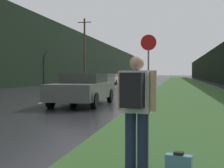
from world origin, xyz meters
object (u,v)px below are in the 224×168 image
car_passing_far (132,81)px  suitcase (179,165)px  hitchhiker_with_backpack (136,105)px  car_oncoming (112,79)px  car_passing_near (83,89)px  stop_sign (148,63)px

car_passing_far → suitcase: bearing=99.3°
hitchhiker_with_backpack → car_passing_far: size_ratio=0.39×
hitchhiker_with_backpack → car_oncoming: hitchhiker_with_backpack is taller
hitchhiker_with_backpack → car_passing_near: size_ratio=0.34×
hitchhiker_with_backpack → car_passing_far: hitchhiker_with_backpack is taller
stop_sign → hitchhiker_with_backpack: (0.57, -8.83, -0.89)m
stop_sign → car_oncoming: 28.64m
stop_sign → car_passing_far: 15.93m
suitcase → car_passing_far: car_passing_far is taller
stop_sign → car_passing_far: bearing=100.3°
suitcase → car_passing_far: bearing=110.5°
hitchhiker_with_backpack → car_passing_far: (-3.43, 24.46, -0.25)m
car_oncoming → stop_sign: bearing=-75.4°
stop_sign → suitcase: 9.15m
stop_sign → suitcase: bearing=-82.6°
car_passing_near → car_passing_far: bearing=-90.0°
stop_sign → car_oncoming: stop_sign is taller
suitcase → car_oncoming: bearing=114.2°
car_passing_near → car_oncoming: size_ratio=1.07×
car_passing_far → car_oncoming: bearing=-70.0°
suitcase → car_oncoming: (-8.38, 36.61, 0.56)m
hitchhiker_with_backpack → car_oncoming: 37.34m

